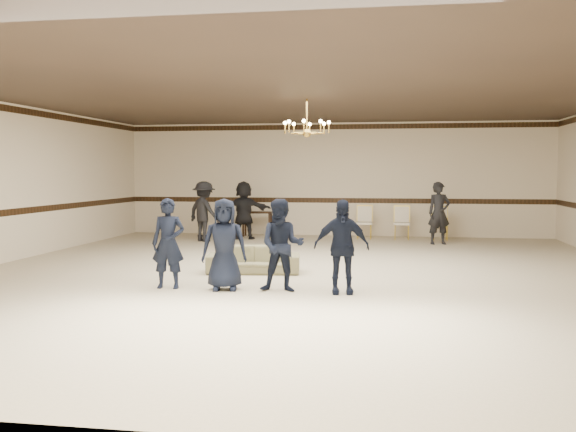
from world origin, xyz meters
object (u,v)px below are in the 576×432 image
Objects in this scene: chandelier at (307,116)px; adult_right at (439,213)px; boy_d at (341,247)px; boy_b at (224,244)px; console_table at (257,224)px; adult_left at (204,211)px; adult_mid at (244,210)px; banquet_chair_right at (440,224)px; banquet_chair_mid at (402,223)px; boy_c at (282,245)px; settee at (254,259)px; boy_a at (168,243)px; banquet_chair_left at (364,223)px.

chandelier is 5.45m from adult_right.
boy_d is (0.88, -2.68, -2.17)m from chandelier.
boy_b is 1.69× the size of console_table.
adult_mid is (0.90, 0.70, 0.00)m from adult_left.
adult_mid reaches higher than banquet_chair_right.
boy_d is 1.60× the size of banquet_chair_mid.
banquet_chair_mid is (2.80, 7.85, -0.26)m from boy_b.
chandelier is 3.57m from boy_b.
banquet_chair_right reaches higher than console_table.
banquet_chair_mid is (4.20, 0.58, -0.34)m from adult_mid.
boy_c is 0.90× the size of adult_mid.
settee is at bearing 95.70° from adult_mid.
settee is (-0.81, 1.70, -0.46)m from boy_c.
chandelier reaches higher than banquet_chair_right.
console_table is (-3.00, 8.05, -0.35)m from boy_d.
adult_mid is (-3.20, 7.27, 0.08)m from boy_d.
chandelier is at bearing 99.44° from boy_d.
adult_right reaches higher than console_table.
chandelier reaches higher than boy_d.
console_table is at bearing -113.76° from adult_mid.
console_table is at bearing 179.28° from banquet_chair_mid.
boy_c is at bearing 98.34° from adult_mid.
chandelier reaches higher than boy_c.
settee is at bearing 75.61° from boy_b.
adult_mid is 1.87× the size of console_table.
boy_c is at bearing -81.12° from console_table.
banquet_chair_right is at bearing 2.15° from banquet_chair_mid.
boy_a is 8.27m from adult_right.
boy_d is 7.95m from adult_mid.
boy_b is at bearing 139.38° from adult_left.
banquet_chair_left is (2.70, 7.85, -0.26)m from boy_a.
adult_right is at bearing 50.17° from boy_b.
adult_left is at bearing 129.55° from chandelier.
boy_d is at bearing 104.54° from adult_mid.
chandelier reaches higher than boy_a.
adult_left is at bearing -132.45° from console_table.
chandelier is at bearing 159.65° from adult_left.
adult_left is 4.31m from banquet_chair_left.
adult_right is (5.10, -0.40, 0.00)m from adult_mid.
adult_left reaches higher than banquet_chair_left.
boy_c is at bearing -128.42° from adult_right.
console_table is (1.10, 1.48, -0.43)m from adult_left.
boy_a is at bearing -124.21° from chandelier.
boy_a is at bearing -106.95° from banquet_chair_left.
adult_right is at bearing -19.22° from console_table.
boy_a is 1.00× the size of boy_d.
adult_mid is 0.91m from console_table.
chandelier reaches higher than banquet_chair_left.
banquet_chair_left is at bearing 66.92° from settee.
console_table is at bearing 87.39° from boy_a.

